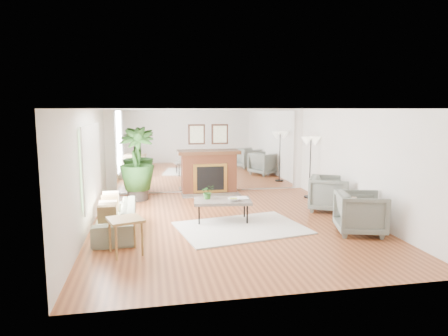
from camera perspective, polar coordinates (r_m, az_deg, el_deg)
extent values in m
plane|color=brown|center=(8.89, 1.09, -7.88)|extent=(7.00, 7.00, 0.00)
cube|color=silver|center=(8.53, -18.95, -0.43)|extent=(0.02, 7.00, 2.50)
cube|color=silver|center=(9.68, 18.71, 0.58)|extent=(0.02, 7.00, 2.50)
cube|color=silver|center=(12.03, -2.29, 2.48)|extent=(6.00, 0.02, 2.50)
cube|color=silver|center=(12.01, -2.27, 2.47)|extent=(5.40, 0.04, 2.40)
cube|color=#B2E09E|center=(8.91, -18.43, 0.60)|extent=(0.04, 2.40, 1.50)
cube|color=brown|center=(11.91, -2.12, -0.74)|extent=(1.60, 0.40, 1.20)
cube|color=gold|center=(11.73, -1.96, -1.48)|extent=(1.00, 0.04, 0.85)
cube|color=black|center=(11.71, -1.95, -1.49)|extent=(0.80, 0.04, 0.70)
cube|color=#665A50|center=(11.68, -1.85, -3.84)|extent=(1.70, 0.55, 0.03)
cube|color=#4F3219|center=(11.81, -2.12, 2.22)|extent=(1.85, 0.46, 0.10)
cube|color=black|center=(11.89, -3.93, 4.81)|extent=(0.50, 0.04, 0.60)
cube|color=black|center=(11.99, -0.60, 4.86)|extent=(0.50, 0.04, 0.60)
cube|color=silver|center=(8.51, 2.48, -8.54)|extent=(2.86, 2.28, 0.03)
cube|color=#665A50|center=(8.88, -0.22, -4.75)|extent=(1.33, 0.88, 0.06)
cylinder|color=black|center=(8.67, -3.58, -6.80)|extent=(0.04, 0.04, 0.44)
cylinder|color=black|center=(8.74, 3.34, -6.68)|extent=(0.04, 0.04, 0.44)
cylinder|color=black|center=(9.18, -3.59, -5.95)|extent=(0.04, 0.04, 0.44)
cylinder|color=black|center=(9.24, 2.93, -5.84)|extent=(0.04, 0.04, 0.44)
imported|color=gray|center=(8.45, -15.20, -6.96)|extent=(0.86, 2.06, 0.59)
imported|color=slate|center=(10.20, 14.83, -3.54)|extent=(1.27, 1.26, 0.86)
imported|color=slate|center=(8.53, 18.93, -6.10)|extent=(1.14, 1.12, 0.85)
cube|color=olive|center=(7.12, -13.93, -7.18)|extent=(0.70, 0.70, 0.04)
cylinder|color=olive|center=(6.95, -15.15, -10.29)|extent=(0.04, 0.04, 0.60)
cylinder|color=olive|center=(7.06, -11.59, -9.87)|extent=(0.04, 0.04, 0.60)
cylinder|color=olive|center=(7.36, -15.99, -9.25)|extent=(0.04, 0.04, 0.60)
cylinder|color=olive|center=(7.47, -12.63, -8.88)|extent=(0.04, 0.04, 0.60)
cylinder|color=#2A231E|center=(11.31, -12.22, -3.46)|extent=(0.57, 0.57, 0.41)
imported|color=#295B21|center=(11.16, -12.37, 1.20)|extent=(1.01, 1.01, 1.69)
cylinder|color=black|center=(11.64, 12.07, -4.04)|extent=(0.29, 0.29, 0.04)
cylinder|color=black|center=(11.50, 12.19, -0.09)|extent=(0.03, 0.03, 1.66)
cone|color=white|center=(11.36, 11.73, 3.79)|extent=(0.31, 0.31, 0.23)
cone|color=white|center=(11.46, 12.89, 3.79)|extent=(0.31, 0.31, 0.23)
imported|color=#295B21|center=(8.94, -2.33, -3.43)|extent=(0.31, 0.28, 0.32)
imported|color=olive|center=(8.77, 1.38, -4.50)|extent=(0.29, 0.29, 0.06)
imported|color=olive|center=(8.97, 2.09, -4.35)|extent=(0.21, 0.29, 0.02)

